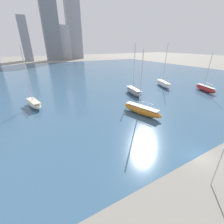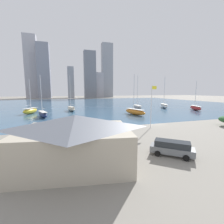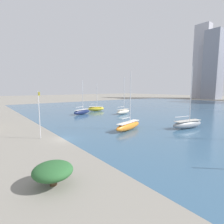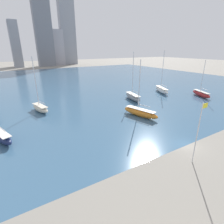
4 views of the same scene
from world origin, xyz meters
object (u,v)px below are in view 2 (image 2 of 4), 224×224
at_px(sailboat_navy, 43,114).
at_px(sailboat_orange, 135,112).
at_px(sailboat_cream, 71,109).
at_px(parked_suv_gray, 172,148).
at_px(sailboat_white, 164,106).
at_px(sailboat_red, 195,108).
at_px(flag_pole, 151,105).
at_px(sailboat_yellow, 30,111).
at_px(boat_shed, 76,140).
at_px(sailboat_gray, 137,107).

xyz_separation_m(sailboat_navy, sailboat_orange, (30.02, -3.56, 0.04)).
bearing_deg(sailboat_cream, parked_suv_gray, -91.58).
bearing_deg(sailboat_white, sailboat_navy, -144.35).
relative_size(sailboat_navy, parked_suv_gray, 2.56).
bearing_deg(sailboat_red, sailboat_navy, -158.74).
relative_size(sailboat_cream, sailboat_white, 0.92).
relative_size(flag_pole, sailboat_red, 0.74).
bearing_deg(sailboat_yellow, parked_suv_gray, -38.06).
bearing_deg(flag_pole, sailboat_yellow, 133.15).
height_order(boat_shed, sailboat_navy, sailboat_navy).
xyz_separation_m(flag_pole, sailboat_orange, (5.34, 18.72, -4.07)).
distance_m(flag_pole, sailboat_red, 43.01).
relative_size(boat_shed, sailboat_gray, 0.82).
relative_size(flag_pole, sailboat_gray, 0.62).
distance_m(sailboat_cream, sailboat_yellow, 14.96).
relative_size(sailboat_navy, sailboat_yellow, 1.06).
xyz_separation_m(sailboat_red, parked_suv_gray, (-41.77, -36.05, 0.01)).
xyz_separation_m(sailboat_red, sailboat_cream, (-51.90, 12.87, 0.01)).
bearing_deg(sailboat_yellow, sailboat_white, 25.38).
relative_size(boat_shed, flag_pole, 1.34).
bearing_deg(parked_suv_gray, sailboat_orange, 22.77).
xyz_separation_m(flag_pole, sailboat_red, (36.37, 22.58, -4.12)).
relative_size(sailboat_white, sailboat_yellow, 1.26).
distance_m(sailboat_gray, sailboat_orange, 15.04).
xyz_separation_m(sailboat_cream, sailboat_gray, (28.49, -3.76, 0.05)).
distance_m(sailboat_navy, sailboat_cream, 16.03).
bearing_deg(flag_pole, sailboat_red, 31.83).
xyz_separation_m(boat_shed, sailboat_yellow, (-13.11, 44.41, -1.66)).
relative_size(sailboat_red, sailboat_cream, 0.87).
bearing_deg(sailboat_orange, sailboat_white, 17.60).
xyz_separation_m(sailboat_white, sailboat_yellow, (-58.85, -1.96, 0.03)).
distance_m(boat_shed, sailboat_yellow, 46.33).
bearing_deg(sailboat_navy, parked_suv_gray, -80.23).
height_order(flag_pole, sailboat_gray, sailboat_gray).
distance_m(flag_pole, sailboat_navy, 33.50).
xyz_separation_m(flag_pole, sailboat_cream, (-15.53, 35.45, -4.11)).
height_order(sailboat_white, sailboat_gray, sailboat_white).
relative_size(sailboat_cream, sailboat_yellow, 1.16).
bearing_deg(sailboat_gray, sailboat_yellow, -169.20).
xyz_separation_m(sailboat_gray, sailboat_orange, (-7.62, -12.96, -0.01)).
height_order(sailboat_navy, sailboat_yellow, sailboat_navy).
height_order(sailboat_navy, parked_suv_gray, sailboat_navy).
bearing_deg(sailboat_red, sailboat_white, 144.58).
xyz_separation_m(flag_pole, sailboat_navy, (-24.68, 22.28, -4.10)).
xyz_separation_m(sailboat_yellow, parked_suv_gray, (24.72, -45.60, -0.07)).
distance_m(boat_shed, sailboat_navy, 35.45).
distance_m(sailboat_gray, parked_suv_gray, 48.74).
xyz_separation_m(flag_pole, sailboat_yellow, (-30.11, 32.13, -4.03)).
bearing_deg(sailboat_cream, sailboat_orange, -51.99).
distance_m(boat_shed, sailboat_gray, 53.23).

